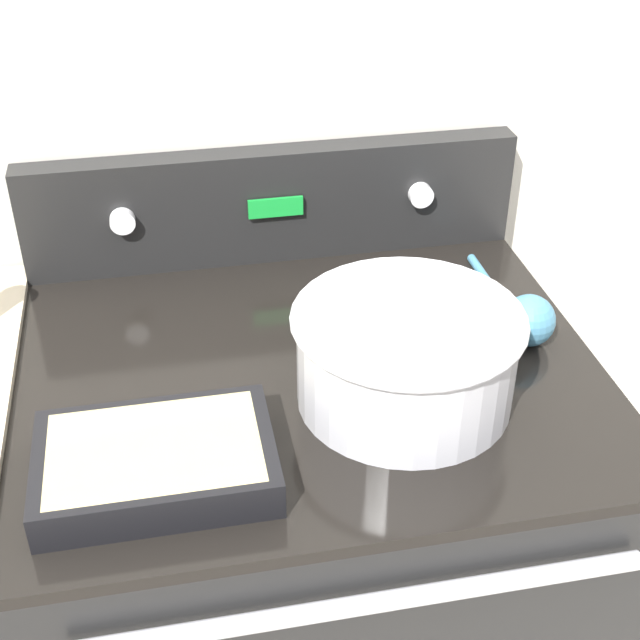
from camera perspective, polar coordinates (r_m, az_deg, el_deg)
The scene contains 6 objects.
kitchen_wall at distance 1.47m, azimuth -3.65°, elevation 15.66°, with size 8.00×0.05×2.50m.
stove_range at distance 1.60m, azimuth -0.61°, elevation -16.61°, with size 0.82×0.72×0.95m.
control_panel at distance 1.49m, azimuth -3.04°, elevation 7.41°, with size 0.82×0.07×0.19m.
mixing_bowl at distance 1.17m, azimuth 5.55°, elevation -2.02°, with size 0.30×0.30×0.13m.
casserole_dish at distance 1.09m, azimuth -10.47°, elevation -8.84°, with size 0.28×0.19×0.05m.
ladle at distance 1.34m, azimuth 13.02°, elevation 0.14°, with size 0.08×0.28×0.08m.
Camera 1 is at (-0.18, -0.66, 1.70)m, focal length 50.00 mm.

